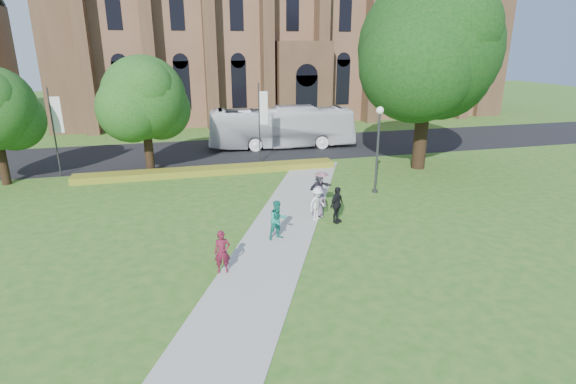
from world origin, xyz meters
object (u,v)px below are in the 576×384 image
object	(u,v)px
streetlamp	(378,140)
pedestrian_0	(222,252)
tour_coach	(282,127)
large_tree	(429,49)

from	to	relation	value
streetlamp	pedestrian_0	world-z (taller)	streetlamp
streetlamp	tour_coach	size ratio (longest dim) A/B	0.41
streetlamp	large_tree	bearing A→B (deg)	39.29
tour_coach	pedestrian_0	size ratio (longest dim) A/B	7.23
large_tree	pedestrian_0	bearing A→B (deg)	-141.64
tour_coach	pedestrian_0	xyz separation A→B (m)	(-7.64, -21.66, -0.87)
streetlamp	large_tree	distance (m)	8.73
streetlamp	tour_coach	distance (m)	14.03
large_tree	pedestrian_0	world-z (taller)	large_tree
large_tree	tour_coach	world-z (taller)	large_tree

